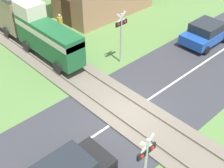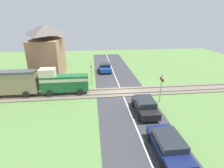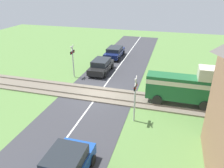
# 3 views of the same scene
# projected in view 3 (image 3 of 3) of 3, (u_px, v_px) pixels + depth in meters

# --- Properties ---
(ground_plane) EXTENTS (60.00, 60.00, 0.00)m
(ground_plane) POSITION_uv_depth(u_px,v_px,m) (98.00, 95.00, 19.37)
(ground_plane) COLOR #5B8442
(road_surface) EXTENTS (48.00, 6.40, 0.02)m
(road_surface) POSITION_uv_depth(u_px,v_px,m) (98.00, 95.00, 19.37)
(road_surface) COLOR #38383D
(road_surface) RESTS_ON ground_plane
(track_bed) EXTENTS (2.80, 48.00, 0.24)m
(track_bed) POSITION_uv_depth(u_px,v_px,m) (98.00, 94.00, 19.35)
(track_bed) COLOR #756B5B
(track_bed) RESTS_ON ground_plane
(car_near_crossing) EXTENTS (4.22, 1.96, 1.50)m
(car_near_crossing) POSITION_uv_depth(u_px,v_px,m) (101.00, 66.00, 23.92)
(car_near_crossing) COLOR black
(car_near_crossing) RESTS_ON ground_plane
(car_far_side) EXTENTS (3.62, 2.07, 1.55)m
(car_far_side) POSITION_uv_depth(u_px,v_px,m) (66.00, 166.00, 10.76)
(car_far_side) COLOR #1E4CA8
(car_far_side) RESTS_ON ground_plane
(car_behind_queue) EXTENTS (4.37, 2.02, 1.38)m
(car_behind_queue) POSITION_uv_depth(u_px,v_px,m) (115.00, 52.00, 28.88)
(car_behind_queue) COLOR #141E4C
(car_behind_queue) RESTS_ON ground_plane
(crossing_signal_west_approach) EXTENTS (0.90, 0.18, 3.42)m
(crossing_signal_west_approach) POSITION_uv_depth(u_px,v_px,m) (73.00, 57.00, 22.14)
(crossing_signal_west_approach) COLOR #B7B7B7
(crossing_signal_west_approach) RESTS_ON ground_plane
(crossing_signal_east_approach) EXTENTS (0.90, 0.18, 3.42)m
(crossing_signal_east_approach) POSITION_uv_depth(u_px,v_px,m) (135.00, 94.00, 14.80)
(crossing_signal_east_approach) COLOR #B7B7B7
(crossing_signal_east_approach) RESTS_ON ground_plane
(pedestrian_by_station) EXTENTS (0.37, 0.37, 1.50)m
(pedestrian_by_station) POSITION_uv_depth(u_px,v_px,m) (222.00, 122.00, 14.39)
(pedestrian_by_station) COLOR gold
(pedestrian_by_station) RESTS_ON ground_plane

